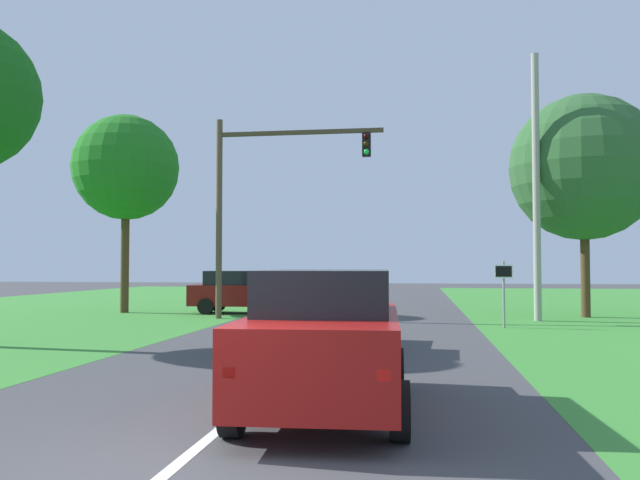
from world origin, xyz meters
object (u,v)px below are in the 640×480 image
object	(u,v)px
utility_pole_right	(536,186)
extra_tree_1	(126,168)
red_suv_near	(327,336)
oak_tree_right	(584,168)
traffic_light	(260,188)
keep_moving_sign	(504,285)
crossing_suv_far	(242,291)
pickup_truck_lead	(318,312)

from	to	relation	value
utility_pole_right	extra_tree_1	xyz separation A→B (m)	(-17.20, 1.74, 1.33)
red_suv_near	oak_tree_right	world-z (taller)	oak_tree_right
traffic_light	oak_tree_right	distance (m)	13.07
red_suv_near	keep_moving_sign	size ratio (longest dim) A/B	2.25
traffic_light	oak_tree_right	xyz separation A→B (m)	(12.74, 2.78, 0.92)
crossing_suv_far	utility_pole_right	xyz separation A→B (m)	(11.98, -2.09, 4.10)
crossing_suv_far	traffic_light	bearing A→B (deg)	-62.51
traffic_light	crossing_suv_far	distance (m)	5.20
red_suv_near	crossing_suv_far	bearing A→B (deg)	109.00
pickup_truck_lead	extra_tree_1	size ratio (longest dim) A/B	0.57
pickup_truck_lead	keep_moving_sign	world-z (taller)	keep_moving_sign
red_suv_near	utility_pole_right	xyz separation A→B (m)	(5.73, 16.07, 4.00)
crossing_suv_far	pickup_truck_lead	bearing A→B (deg)	-66.20
pickup_truck_lead	oak_tree_right	xyz separation A→B (m)	(9.10, 11.53, 5.09)
traffic_light	utility_pole_right	distance (m)	10.55
pickup_truck_lead	utility_pole_right	world-z (taller)	utility_pole_right
utility_pole_right	pickup_truck_lead	bearing A→B (deg)	-126.04
oak_tree_right	extra_tree_1	size ratio (longest dim) A/B	1.03
oak_tree_right	extra_tree_1	world-z (taller)	oak_tree_right
traffic_light	extra_tree_1	xyz separation A→B (m)	(-6.68, 2.44, 1.29)
keep_moving_sign	red_suv_near	bearing A→B (deg)	-107.45
keep_moving_sign	crossing_suv_far	distance (m)	11.54
utility_pole_right	red_suv_near	bearing A→B (deg)	-109.62
oak_tree_right	utility_pole_right	bearing A→B (deg)	-136.85
pickup_truck_lead	keep_moving_sign	distance (m)	8.41
traffic_light	utility_pole_right	bearing A→B (deg)	3.83
red_suv_near	pickup_truck_lead	world-z (taller)	red_suv_near
keep_moving_sign	crossing_suv_far	bearing A→B (deg)	154.17
crossing_suv_far	utility_pole_right	bearing A→B (deg)	-9.89
traffic_light	utility_pole_right	size ratio (longest dim) A/B	0.77
pickup_truck_lead	extra_tree_1	bearing A→B (deg)	132.65
oak_tree_right	utility_pole_right	world-z (taller)	utility_pole_right
traffic_light	keep_moving_sign	size ratio (longest dim) A/B	3.52
keep_moving_sign	traffic_light	bearing A→B (deg)	165.96
keep_moving_sign	utility_pole_right	world-z (taller)	utility_pole_right
crossing_suv_far	red_suv_near	bearing A→B (deg)	-71.00
red_suv_near	utility_pole_right	bearing A→B (deg)	70.38
pickup_truck_lead	oak_tree_right	world-z (taller)	oak_tree_right
red_suv_near	keep_moving_sign	distance (m)	13.77
red_suv_near	oak_tree_right	bearing A→B (deg)	66.36
extra_tree_1	keep_moving_sign	bearing A→B (deg)	-16.68
pickup_truck_lead	crossing_suv_far	distance (m)	12.62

